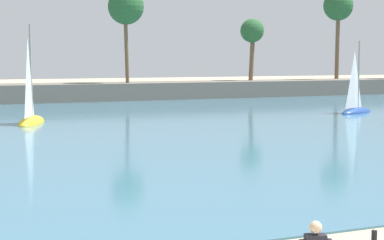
{
  "coord_description": "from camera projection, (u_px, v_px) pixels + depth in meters",
  "views": [
    {
      "loc": [
        -7.4,
        -3.59,
        4.28
      ],
      "look_at": [
        0.57,
        15.35,
        2.27
      ],
      "focal_mm": 58.83,
      "sensor_mm": 36.0,
      "label": 1
    }
  ],
  "objects": [
    {
      "name": "sea",
      "position": [
        18.0,
        106.0,
        56.22
      ],
      "size": [
        220.0,
        90.39,
        0.06
      ],
      "primitive_type": "cube",
      "color": "teal",
      "rests_on": "ground"
    },
    {
      "name": "palm_headland",
      "position": [
        21.0,
        76.0,
        61.01
      ],
      "size": [
        113.42,
        6.28,
        12.48
      ],
      "color": "slate",
      "rests_on": "ground"
    },
    {
      "name": "sailboat_near_shore",
      "position": [
        31.0,
        114.0,
        41.01
      ],
      "size": [
        2.97,
        4.97,
        6.92
      ],
      "color": "yellow",
      "rests_on": "sea"
    },
    {
      "name": "sailboat_toward_headland",
      "position": [
        356.0,
        106.0,
        48.89
      ],
      "size": [
        4.27,
        2.88,
        5.99
      ],
      "color": "#234793",
      "rests_on": "sea"
    }
  ]
}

